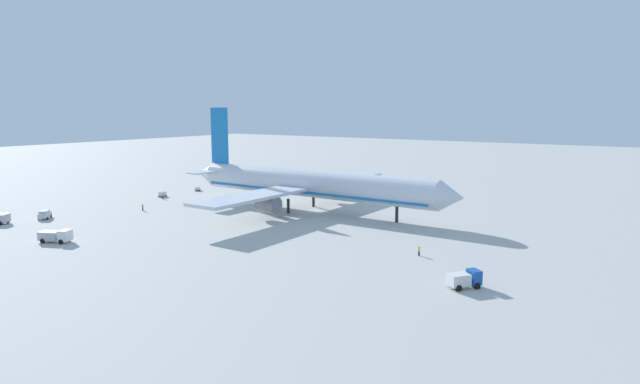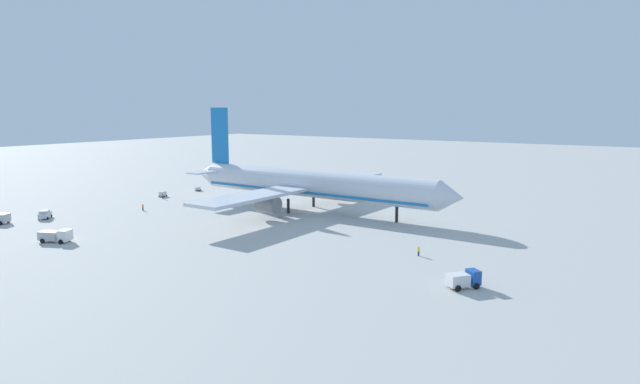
# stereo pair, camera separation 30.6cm
# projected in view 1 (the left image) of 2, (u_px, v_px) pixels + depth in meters

# --- Properties ---
(ground_plane) EXTENTS (600.00, 600.00, 0.00)m
(ground_plane) POSITION_uv_depth(u_px,v_px,m) (312.00, 211.00, 133.93)
(ground_plane) COLOR #B2B2AD
(airliner) EXTENTS (78.48, 68.56, 25.50)m
(airliner) POSITION_uv_depth(u_px,v_px,m) (308.00, 184.00, 133.55)
(airliner) COLOR silver
(airliner) RESTS_ON ground
(service_truck_0) EXTENTS (6.45, 4.55, 2.46)m
(service_truck_0) POSITION_uv_depth(u_px,v_px,m) (56.00, 236.00, 102.58)
(service_truck_0) COLOR white
(service_truck_0) RESTS_ON ground
(service_truck_1) EXTENTS (4.52, 5.00, 2.50)m
(service_truck_1) POSITION_uv_depth(u_px,v_px,m) (464.00, 279.00, 76.52)
(service_truck_1) COLOR #194CA5
(service_truck_1) RESTS_ON ground
(service_van) EXTENTS (4.16, 4.29, 1.97)m
(service_van) POSITION_uv_depth(u_px,v_px,m) (45.00, 214.00, 124.60)
(service_van) COLOR silver
(service_van) RESTS_ON ground
(baggage_cart_0) EXTENTS (2.02, 3.13, 1.50)m
(baggage_cart_0) POSITION_uv_depth(u_px,v_px,m) (162.00, 194.00, 155.59)
(baggage_cart_0) COLOR #26598C
(baggage_cart_0) RESTS_ON ground
(baggage_cart_1) EXTENTS (2.25, 3.29, 1.18)m
(baggage_cart_1) POSITION_uv_depth(u_px,v_px,m) (407.00, 188.00, 168.54)
(baggage_cart_1) COLOR #26598C
(baggage_cart_1) RESTS_ON ground
(baggage_cart_2) EXTENTS (2.53, 2.80, 1.20)m
(baggage_cart_2) POSITION_uv_depth(u_px,v_px,m) (198.00, 189.00, 167.13)
(baggage_cart_2) COLOR #595B60
(baggage_cart_2) RESTS_ON ground
(ground_worker_0) EXTENTS (0.55, 0.55, 1.65)m
(ground_worker_0) POSITION_uv_depth(u_px,v_px,m) (419.00, 251.00, 93.27)
(ground_worker_0) COLOR navy
(ground_worker_0) RESTS_ON ground
(ground_worker_1) EXTENTS (0.52, 0.52, 1.67)m
(ground_worker_1) POSITION_uv_depth(u_px,v_px,m) (143.00, 207.00, 134.52)
(ground_worker_1) COLOR navy
(ground_worker_1) RESTS_ON ground
(ground_worker_2) EXTENTS (0.54, 0.54, 1.78)m
(ground_worker_2) POSITION_uv_depth(u_px,v_px,m) (163.00, 196.00, 151.78)
(ground_worker_2) COLOR navy
(ground_worker_2) RESTS_ON ground
(traffic_cone_0) EXTENTS (0.36, 0.36, 0.55)m
(traffic_cone_0) POSITION_uv_depth(u_px,v_px,m) (287.00, 186.00, 174.99)
(traffic_cone_0) COLOR orange
(traffic_cone_0) RESTS_ON ground
(traffic_cone_1) EXTENTS (0.36, 0.36, 0.55)m
(traffic_cone_1) POSITION_uv_depth(u_px,v_px,m) (251.00, 184.00, 179.88)
(traffic_cone_1) COLOR orange
(traffic_cone_1) RESTS_ON ground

